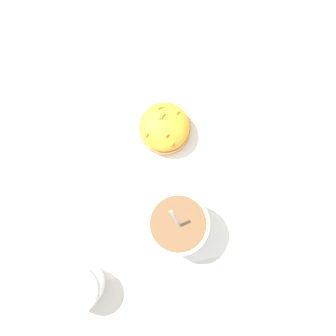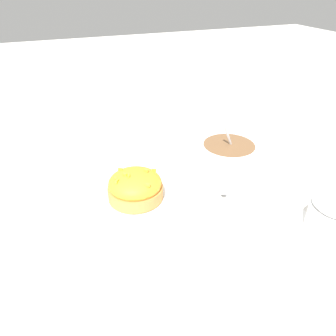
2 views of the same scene
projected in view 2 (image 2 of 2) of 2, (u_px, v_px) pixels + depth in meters
name	position (u px, v px, depth m)	size (l,w,h in m)	color
ground_plane	(181.00, 188.00, 0.55)	(3.00, 3.00, 0.00)	silver
paper_napkin	(181.00, 187.00, 0.55)	(0.30, 0.31, 0.00)	white
coffee_cup	(227.00, 161.00, 0.55)	(0.09, 0.11, 0.12)	white
frosted_pastry	(135.00, 187.00, 0.51)	(0.09, 0.09, 0.05)	#C18442
sugar_bowl	(336.00, 215.00, 0.44)	(0.07, 0.07, 0.07)	white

